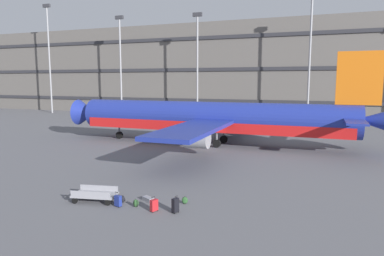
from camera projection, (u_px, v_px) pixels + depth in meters
name	position (u px, v px, depth m)	size (l,w,h in m)	color
ground_plane	(211.00, 149.00, 37.46)	(600.00, 600.00, 0.00)	#5B5B60
terminal_structure	(271.00, 70.00, 78.14)	(166.70, 21.70, 19.27)	#605B56
airliner	(213.00, 119.00, 39.69)	(37.32, 30.08, 10.15)	navy
light_mast_far_left	(49.00, 52.00, 78.47)	(1.80, 0.50, 24.14)	gray
light_mast_left	(120.00, 58.00, 72.33)	(1.80, 0.50, 20.50)	gray
light_mast_center_left	(197.00, 58.00, 66.50)	(1.80, 0.50, 20.00)	gray
light_mast_center_right	(310.00, 50.00, 59.35)	(1.80, 0.50, 21.74)	gray
suitcase_orange	(154.00, 205.00, 19.56)	(0.39, 0.49, 0.83)	#B21E23
suitcase_laid_flat	(118.00, 201.00, 20.31)	(0.46, 0.33, 0.90)	navy
suitcase_small	(175.00, 205.00, 19.35)	(0.35, 0.45, 0.98)	black
suitcase_red	(148.00, 199.00, 21.26)	(0.87, 0.69, 0.26)	gray
backpack_silver	(123.00, 199.00, 21.07)	(0.39, 0.41, 0.47)	black
backpack_scuffed	(136.00, 203.00, 20.30)	(0.37, 0.30, 0.50)	#264C26
backpack_navy	(185.00, 201.00, 20.80)	(0.41, 0.31, 0.48)	#264C26
baggage_cart	(95.00, 195.00, 21.20)	(3.37, 1.79, 0.82)	gray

